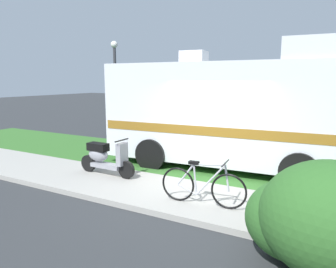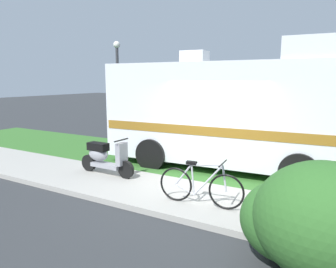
# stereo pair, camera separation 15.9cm
# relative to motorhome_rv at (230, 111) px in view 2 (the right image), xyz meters

# --- Properties ---
(ground_plane) EXTENTS (80.00, 80.00, 0.00)m
(ground_plane) POSITION_rel_motorhome_rv_xyz_m (0.03, -1.61, -1.66)
(ground_plane) COLOR #2D3033
(sidewalk) EXTENTS (24.00, 2.00, 0.12)m
(sidewalk) POSITION_rel_motorhome_rv_xyz_m (0.03, -2.81, -1.60)
(sidewalk) COLOR #9E9B93
(sidewalk) RESTS_ON ground
(grass_strip) EXTENTS (24.00, 3.40, 0.08)m
(grass_strip) POSITION_rel_motorhome_rv_xyz_m (0.03, -0.11, -1.62)
(grass_strip) COLOR #336628
(grass_strip) RESTS_ON ground
(motorhome_rv) EXTENTS (6.72, 2.77, 3.48)m
(motorhome_rv) POSITION_rel_motorhome_rv_xyz_m (0.00, 0.00, 0.00)
(motorhome_rv) COLOR silver
(motorhome_rv) RESTS_ON ground
(scooter) EXTENTS (1.70, 0.50, 0.97)m
(scooter) POSITION_rel_motorhome_rv_xyz_m (-2.48, -2.47, -1.08)
(scooter) COLOR black
(scooter) RESTS_ON ground
(bicycle) EXTENTS (1.71, 0.52, 0.90)m
(bicycle) POSITION_rel_motorhome_rv_xyz_m (0.48, -3.12, -1.15)
(bicycle) COLOR black
(bicycle) RESTS_ON ground
(bush_by_porch) EXTENTS (2.13, 1.60, 1.51)m
(bush_by_porch) POSITION_rel_motorhome_rv_xyz_m (2.67, -4.30, -0.95)
(bush_by_porch) COLOR #2D6026
(bush_by_porch) RESTS_ON ground
(street_lamp_post) EXTENTS (0.28, 0.28, 4.08)m
(street_lamp_post) POSITION_rel_motorhome_rv_xyz_m (-5.56, 1.99, 0.83)
(street_lamp_post) COLOR #333338
(street_lamp_post) RESTS_ON ground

